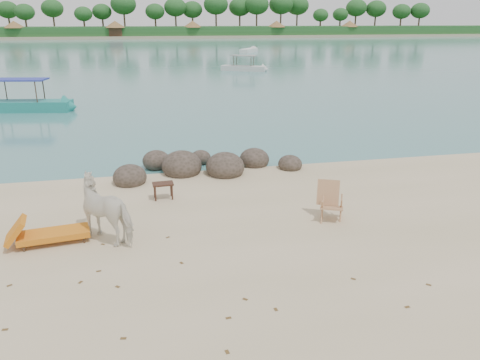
{
  "coord_description": "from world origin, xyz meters",
  "views": [
    {
      "loc": [
        -1.61,
        -9.07,
        4.89
      ],
      "look_at": [
        0.78,
        2.0,
        1.0
      ],
      "focal_mm": 35.0,
      "sensor_mm": 36.0,
      "label": 1
    }
  ],
  "objects_px": {
    "side_table": "(163,192)",
    "deck_chair": "(332,203)",
    "boulders": "(201,166)",
    "cow": "(109,209)",
    "boat_near": "(20,84)",
    "lounge_chair": "(54,232)"
  },
  "relations": [
    {
      "from": "cow",
      "to": "boulders",
      "type": "bearing_deg",
      "value": -168.12
    },
    {
      "from": "lounge_chair",
      "to": "deck_chair",
      "type": "height_order",
      "value": "deck_chair"
    },
    {
      "from": "cow",
      "to": "deck_chair",
      "type": "height_order",
      "value": "cow"
    },
    {
      "from": "cow",
      "to": "boat_near",
      "type": "relative_size",
      "value": 0.29
    },
    {
      "from": "boulders",
      "to": "boat_near",
      "type": "relative_size",
      "value": 1.05
    },
    {
      "from": "boulders",
      "to": "lounge_chair",
      "type": "relative_size",
      "value": 3.24
    },
    {
      "from": "deck_chair",
      "to": "boat_near",
      "type": "bearing_deg",
      "value": 146.08
    },
    {
      "from": "cow",
      "to": "lounge_chair",
      "type": "height_order",
      "value": "cow"
    },
    {
      "from": "boulders",
      "to": "boat_near",
      "type": "xyz_separation_m",
      "value": [
        -8.39,
        13.5,
        1.27
      ]
    },
    {
      "from": "side_table",
      "to": "deck_chair",
      "type": "height_order",
      "value": "deck_chair"
    },
    {
      "from": "cow",
      "to": "deck_chair",
      "type": "distance_m",
      "value": 5.48
    },
    {
      "from": "deck_chair",
      "to": "side_table",
      "type": "bearing_deg",
      "value": 174.44
    },
    {
      "from": "lounge_chair",
      "to": "boat_near",
      "type": "relative_size",
      "value": 0.32
    },
    {
      "from": "boat_near",
      "to": "lounge_chair",
      "type": "bearing_deg",
      "value": -66.08
    },
    {
      "from": "cow",
      "to": "boat_near",
      "type": "height_order",
      "value": "boat_near"
    },
    {
      "from": "boulders",
      "to": "cow",
      "type": "relative_size",
      "value": 3.61
    },
    {
      "from": "boulders",
      "to": "side_table",
      "type": "bearing_deg",
      "value": -120.95
    },
    {
      "from": "boulders",
      "to": "deck_chair",
      "type": "height_order",
      "value": "deck_chair"
    },
    {
      "from": "boulders",
      "to": "cow",
      "type": "height_order",
      "value": "cow"
    },
    {
      "from": "boulders",
      "to": "lounge_chair",
      "type": "xyz_separation_m",
      "value": [
        -4.02,
        -4.6,
        0.09
      ]
    },
    {
      "from": "lounge_chair",
      "to": "boat_near",
      "type": "distance_m",
      "value": 18.66
    },
    {
      "from": "cow",
      "to": "lounge_chair",
      "type": "bearing_deg",
      "value": -48.1
    }
  ]
}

